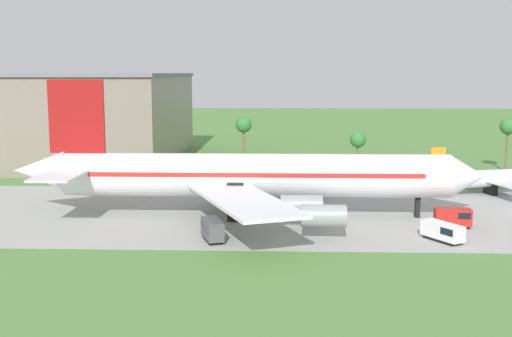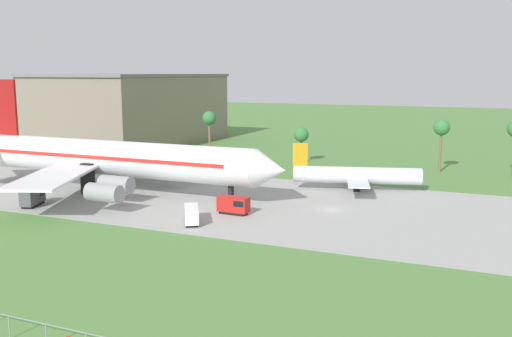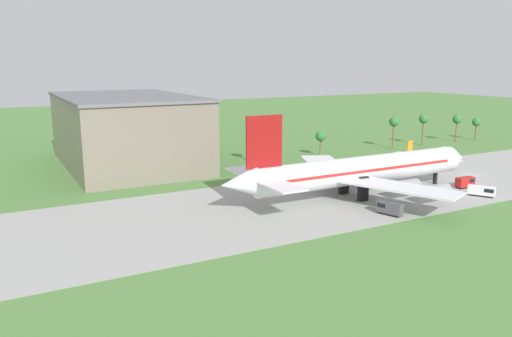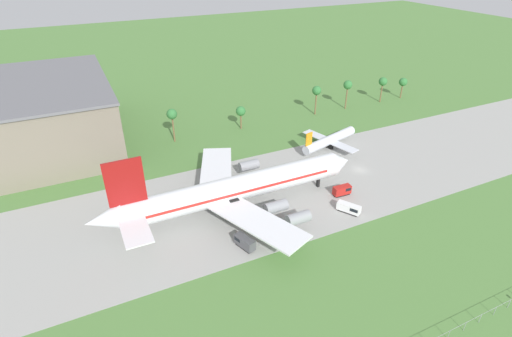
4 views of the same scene
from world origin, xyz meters
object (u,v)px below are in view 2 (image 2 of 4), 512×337
Objects in this scene: terminal_building at (133,109)px; regional_aircraft at (356,175)px; fuel_truck at (234,205)px; catering_van at (33,197)px; jet_airliner at (107,158)px; baggage_tug at (191,215)px.

regional_aircraft is at bearing -28.58° from terminal_building.
fuel_truck is 0.88× the size of catering_van.
jet_airliner is 30.53m from fuel_truck.
fuel_truck is 0.08× the size of terminal_building.
jet_airliner is 15.92m from catering_van.
baggage_tug is 8.33m from fuel_truck.
fuel_truck is at bearing -12.40° from jet_airliner.
jet_airliner is 1.17× the size of terminal_building.
baggage_tug is (-16.53, -33.21, -1.59)m from regional_aircraft.
terminal_building is at bearing 151.42° from regional_aircraft.
regional_aircraft is at bearing 62.69° from fuel_truck.
regional_aircraft is 37.13m from baggage_tug.
catering_van is at bearing -166.18° from fuel_truck.
fuel_truck is at bearing -45.65° from terminal_building.
fuel_truck is (-13.21, -25.57, -1.43)m from regional_aircraft.
catering_van is at bearing -178.92° from baggage_tug.
fuel_truck is (29.44, -6.47, -4.80)m from jet_airliner.
jet_airliner is 12.40× the size of catering_van.
regional_aircraft is 4.11× the size of catering_van.
regional_aircraft is 4.64× the size of fuel_truck.
regional_aircraft reaches higher than baggage_tug.
baggage_tug is (26.12, -14.11, -4.97)m from jet_airliner.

